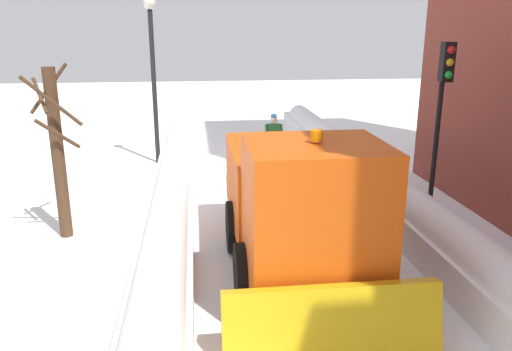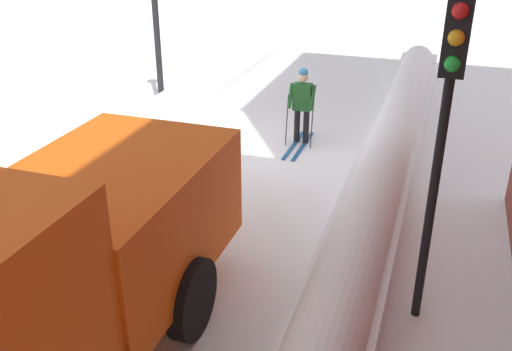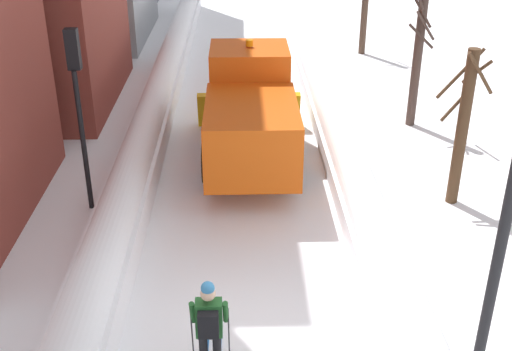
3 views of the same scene
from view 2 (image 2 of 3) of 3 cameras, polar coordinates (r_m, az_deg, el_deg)
plow_truck at (r=6.87m, az=-19.58°, el=-8.82°), size 3.20×5.98×3.12m
skier at (r=13.45m, az=4.62°, el=7.26°), size 0.62×1.80×1.81m
traffic_light_pole at (r=7.00m, az=18.29°, el=6.35°), size 0.28×0.42×4.32m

